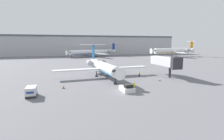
% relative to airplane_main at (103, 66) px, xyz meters
% --- Properties ---
extents(ground_plane, '(600.00, 600.00, 0.00)m').
position_rel_airplane_main_xyz_m(ground_plane, '(0.69, -17.95, -3.11)').
color(ground_plane, slate).
extents(terminal_building, '(180.00, 16.80, 16.39)m').
position_rel_airplane_main_xyz_m(terminal_building, '(0.69, 102.05, 5.11)').
color(terminal_building, '#B2B2B7').
rests_on(terminal_building, ground).
extents(airplane_main, '(29.03, 26.84, 9.59)m').
position_rel_airplane_main_xyz_m(airplane_main, '(0.00, 0.00, 0.00)').
color(airplane_main, white).
rests_on(airplane_main, ground).
extents(pushback_tug, '(2.34, 3.91, 1.66)m').
position_rel_airplane_main_xyz_m(pushback_tug, '(0.96, -17.37, -2.51)').
color(pushback_tug, silver).
rests_on(pushback_tug, ground).
extents(luggage_cart, '(1.80, 3.12, 1.89)m').
position_rel_airplane_main_xyz_m(luggage_cart, '(-17.73, -15.56, -2.17)').
color(luggage_cart, '#232326').
rests_on(luggage_cart, ground).
extents(worker_near_tug, '(0.40, 0.24, 1.73)m').
position_rel_airplane_main_xyz_m(worker_near_tug, '(2.68, -17.09, -2.21)').
color(worker_near_tug, '#232838').
rests_on(worker_near_tug, ground).
extents(worker_by_wing, '(0.40, 0.24, 1.63)m').
position_rel_airplane_main_xyz_m(worker_by_wing, '(10.69, -3.09, -2.27)').
color(worker_by_wing, '#232838').
rests_on(worker_by_wing, ground).
extents(traffic_cone_left, '(0.64, 0.64, 0.73)m').
position_rel_airplane_main_xyz_m(traffic_cone_left, '(-11.78, -11.17, -2.77)').
color(traffic_cone_left, black).
rests_on(traffic_cone_left, ground).
extents(traffic_cone_right, '(0.64, 0.64, 0.60)m').
position_rel_airplane_main_xyz_m(traffic_cone_right, '(13.16, -10.40, -2.83)').
color(traffic_cone_right, black).
rests_on(traffic_cone_right, ground).
extents(airplane_parked_far_left, '(35.39, 31.29, 11.46)m').
position_rel_airplane_main_xyz_m(airplane_parked_far_left, '(68.60, 61.00, 1.22)').
color(airplane_parked_far_left, white).
rests_on(airplane_parked_far_left, ground).
extents(airplane_parked_far_right, '(39.49, 36.95, 10.26)m').
position_rel_airplane_main_xyz_m(airplane_parked_far_right, '(11.73, 76.96, 0.40)').
color(airplane_parked_far_right, silver).
rests_on(airplane_parked_far_right, ground).
extents(jet_bridge, '(3.20, 12.74, 6.19)m').
position_rel_airplane_main_xyz_m(jet_bridge, '(18.60, -4.51, 1.34)').
color(jet_bridge, '#2D2D33').
rests_on(jet_bridge, ground).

